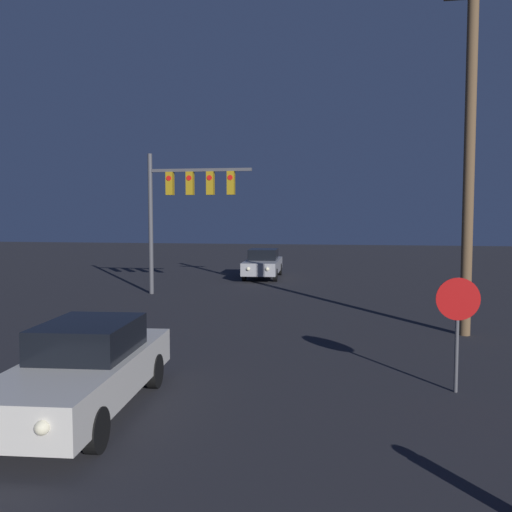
{
  "coord_description": "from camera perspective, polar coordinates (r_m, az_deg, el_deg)",
  "views": [
    {
      "loc": [
        2.57,
        -0.57,
        3.16
      ],
      "look_at": [
        0.0,
        14.37,
        2.06
      ],
      "focal_mm": 40.0,
      "sensor_mm": 36.0,
      "label": 1
    }
  ],
  "objects": [
    {
      "name": "stop_sign",
      "position": [
        10.71,
        19.51,
        -5.34
      ],
      "size": [
        0.76,
        0.07,
        2.06
      ],
      "color": "#4C4C51",
      "rests_on": "ground_plane"
    },
    {
      "name": "utility_pole",
      "position": [
        15.87,
        20.58,
        10.38
      ],
      "size": [
        1.44,
        0.28,
        9.63
      ],
      "color": "brown",
      "rests_on": "ground_plane"
    },
    {
      "name": "car_far",
      "position": [
        28.49,
        0.71,
        -0.76
      ],
      "size": [
        1.86,
        4.81,
        1.44
      ],
      "rotation": [
        0.0,
        0.0,
        3.2
      ],
      "color": "#99999E",
      "rests_on": "ground_plane"
    },
    {
      "name": "traffic_signal_mast",
      "position": [
        22.62,
        -7.32,
        5.96
      ],
      "size": [
        4.18,
        0.3,
        5.56
      ],
      "color": "#4C4C51",
      "rests_on": "ground_plane"
    },
    {
      "name": "car_near",
      "position": [
        9.63,
        -16.72,
        -10.71
      ],
      "size": [
        1.96,
        4.83,
        1.44
      ],
      "rotation": [
        0.0,
        0.0,
        3.22
      ],
      "color": "beige",
      "rests_on": "ground_plane"
    }
  ]
}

